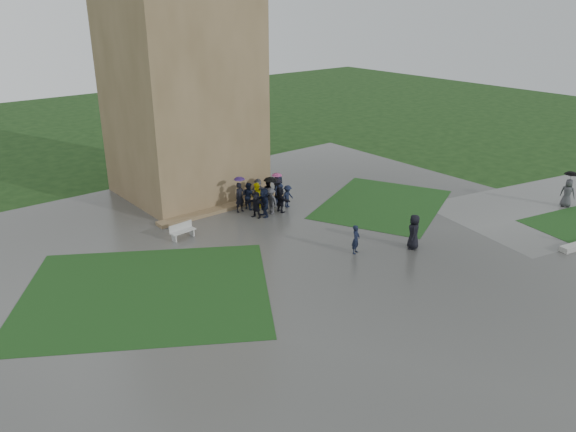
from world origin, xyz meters
TOP-DOWN VIEW (x-y plane):
  - ground at (0.00, 0.00)m, footprint 120.00×120.00m
  - plaza at (0.00, 2.00)m, footprint 34.00×34.00m
  - lawn_inset_left at (-8.50, 4.00)m, footprint 14.10×13.46m
  - lawn_inset_right at (8.50, 5.00)m, footprint 11.12×10.15m
  - tower at (0.00, 15.00)m, footprint 8.00×8.00m
  - tower_plinth at (0.00, 10.60)m, footprint 9.00×0.80m
  - bench at (-4.19, 8.33)m, footprint 1.50×0.59m
  - visitor_cluster at (2.04, 8.91)m, footprint 3.66×3.05m
  - pedestrian_mid at (1.87, 0.95)m, footprint 0.67×0.57m
  - pedestrian_near at (4.66, -0.55)m, footprint 1.11×1.09m
  - pedestrian_path at (17.23, -2.62)m, footprint 0.80×0.99m

SIDE VIEW (x-z plane):
  - ground at x=0.00m, z-range 0.00..0.00m
  - plaza at x=0.00m, z-range 0.00..0.02m
  - lawn_inset_left at x=-8.50m, z-range 0.02..0.03m
  - lawn_inset_right at x=8.50m, z-range 0.02..0.03m
  - tower_plinth at x=0.00m, z-range 0.02..0.24m
  - bench at x=-4.19m, z-range 0.03..0.88m
  - pedestrian_mid at x=1.87m, z-range 0.02..1.57m
  - pedestrian_near at x=4.66m, z-range 0.02..1.91m
  - visitor_cluster at x=2.04m, z-range -0.22..2.16m
  - pedestrian_path at x=17.23m, z-range 0.10..2.45m
  - tower at x=0.00m, z-range 0.00..18.00m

